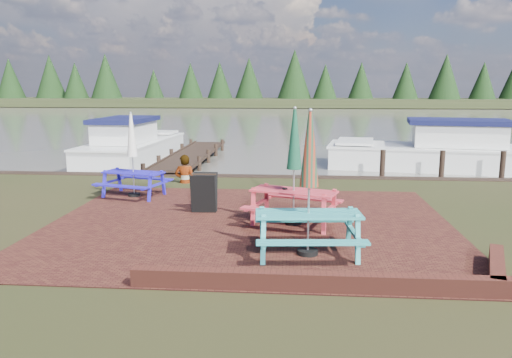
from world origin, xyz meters
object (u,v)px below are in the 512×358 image
object	(u,v)px
picnic_table_teal	(309,206)
picnic_table_blue	(133,168)
person	(184,155)
picnic_table_red	(294,185)
boat_jetty	(132,147)
chalkboard	(204,193)
boat_near	(436,153)
jetty	(191,155)

from	to	relation	value
picnic_table_teal	picnic_table_blue	size ratio (longest dim) A/B	1.13
picnic_table_teal	person	world-z (taller)	picnic_table_teal
picnic_table_red	boat_jetty	size ratio (longest dim) A/B	0.35
picnic_table_blue	person	bearing A→B (deg)	80.64
picnic_table_blue	boat_jetty	bearing A→B (deg)	124.26
person	chalkboard	bearing A→B (deg)	106.23
chalkboard	boat_jetty	world-z (taller)	boat_jetty
chalkboard	person	world-z (taller)	person
boat_jetty	person	distance (m)	6.72
picnic_table_teal	chalkboard	xyz separation A→B (m)	(-2.47, 2.94, -0.43)
chalkboard	boat_jetty	xyz separation A→B (m)	(-4.91, 9.37, -0.07)
chalkboard	boat_jetty	bearing A→B (deg)	115.34
picnic_table_blue	boat_near	xyz separation A→B (m)	(10.05, 6.70, -0.37)
picnic_table_teal	boat_jetty	size ratio (longest dim) A/B	0.36
picnic_table_teal	chalkboard	bearing A→B (deg)	125.10
picnic_table_teal	boat_jetty	distance (m)	14.36
person	jetty	bearing A→B (deg)	-83.41
picnic_table_teal	boat_jetty	world-z (taller)	picnic_table_teal
jetty	picnic_table_blue	bearing A→B (deg)	-90.02
jetty	boat_near	xyz separation A→B (m)	(10.05, -0.99, 0.33)
picnic_table_blue	jetty	bearing A→B (deg)	105.59
boat_jetty	boat_near	xyz separation A→B (m)	(12.67, -1.06, 0.01)
picnic_table_teal	boat_jetty	xyz separation A→B (m)	(-7.38, 12.30, -0.50)
picnic_table_red	boat_near	xyz separation A→B (m)	(5.57, 9.21, -0.47)
picnic_table_red	jetty	bearing A→B (deg)	132.61
picnic_table_blue	picnic_table_red	bearing A→B (deg)	-13.65
boat_near	person	bearing A→B (deg)	126.07
boat_near	person	world-z (taller)	person
chalkboard	jetty	xyz separation A→B (m)	(-2.29, 9.30, -0.39)
picnic_table_red	boat_jetty	bearing A→B (deg)	143.57
jetty	boat_near	distance (m)	10.10
boat_jetty	picnic_table_teal	bearing A→B (deg)	-55.95
picnic_table_teal	picnic_table_blue	world-z (taller)	picnic_table_teal
picnic_table_red	picnic_table_blue	bearing A→B (deg)	169.65
jetty	boat_near	world-z (taller)	boat_near
boat_jetty	boat_near	world-z (taller)	boat_near
chalkboard	boat_near	xyz separation A→B (m)	(7.76, 8.31, -0.05)
picnic_table_red	boat_near	distance (m)	10.77
picnic_table_blue	jetty	distance (m)	7.72
picnic_table_red	picnic_table_blue	distance (m)	5.14
boat_near	person	xyz separation A→B (m)	(-9.07, -4.60, 0.45)
picnic_table_red	jetty	distance (m)	11.17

